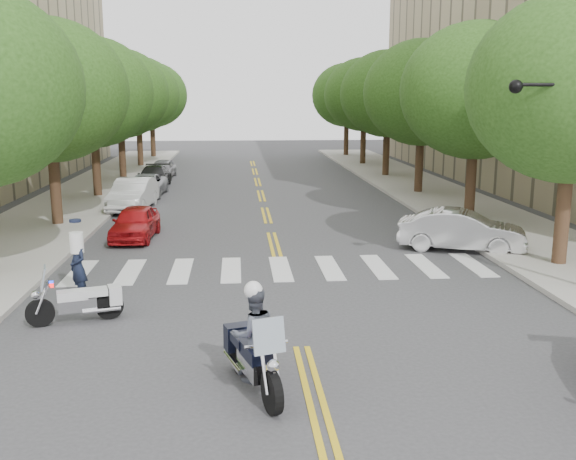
{
  "coord_description": "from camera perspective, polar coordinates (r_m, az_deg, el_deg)",
  "views": [
    {
      "loc": [
        -1.33,
        -12.93,
        5.24
      ],
      "look_at": [
        0.21,
        6.23,
        1.3
      ],
      "focal_mm": 40.0,
      "sensor_mm": 36.0,
      "label": 1
    }
  ],
  "objects": [
    {
      "name": "tree_r_2",
      "position": [
        36.37,
        11.83,
        11.85
      ],
      "size": [
        6.4,
        6.4,
        8.45
      ],
      "color": "#382316",
      "rests_on": "ground"
    },
    {
      "name": "tree_l_4",
      "position": [
        51.47,
        -13.22,
        11.64
      ],
      "size": [
        6.4,
        6.4,
        8.45
      ],
      "color": "#382316",
      "rests_on": "ground"
    },
    {
      "name": "parked_car_e",
      "position": [
        44.2,
        -11.08,
        5.39
      ],
      "size": [
        1.71,
        3.77,
        1.26
      ],
      "primitive_type": "imported",
      "rotation": [
        0.0,
        0.0,
        -0.06
      ],
      "color": "gray",
      "rests_on": "ground"
    },
    {
      "name": "tree_l_3",
      "position": [
        43.57,
        -14.78,
        11.63
      ],
      "size": [
        6.4,
        6.4,
        8.45
      ],
      "color": "#382316",
      "rests_on": "ground"
    },
    {
      "name": "parked_car_d",
      "position": [
        39.48,
        -11.84,
        4.65
      ],
      "size": [
        1.84,
        4.41,
        1.27
      ],
      "primitive_type": "imported",
      "rotation": [
        0.0,
        0.0,
        -0.01
      ],
      "color": "black",
      "rests_on": "ground"
    },
    {
      "name": "ground",
      "position": [
        14.01,
        1.21,
        -10.38
      ],
      "size": [
        140.0,
        140.0,
        0.0
      ],
      "primitive_type": "plane",
      "color": "#38383A",
      "rests_on": "ground"
    },
    {
      "name": "tree_r_1",
      "position": [
        28.77,
        16.37,
        11.76
      ],
      "size": [
        6.4,
        6.4,
        8.45
      ],
      "color": "#382316",
      "rests_on": "ground"
    },
    {
      "name": "tree_l_2",
      "position": [
        35.72,
        -17.03,
        11.6
      ],
      "size": [
        6.4,
        6.4,
        8.45
      ],
      "color": "#382316",
      "rests_on": "ground"
    },
    {
      "name": "tree_r_4",
      "position": [
        51.93,
        6.79,
        11.86
      ],
      "size": [
        6.4,
        6.4,
        8.45
      ],
      "color": "#382316",
      "rests_on": "ground"
    },
    {
      "name": "motorcycle_police",
      "position": [
        11.82,
        -3.15,
        -9.87
      ],
      "size": [
        1.1,
        2.49,
        2.08
      ],
      "rotation": [
        0.0,
        0.0,
        3.44
      ],
      "color": "black",
      "rests_on": "ground"
    },
    {
      "name": "tree_r_5",
      "position": [
        59.79,
        5.26,
        11.85
      ],
      "size": [
        6.4,
        6.4,
        8.45
      ],
      "color": "#382316",
      "rests_on": "ground"
    },
    {
      "name": "officer_standing",
      "position": [
        17.95,
        -18.15,
        -3.12
      ],
      "size": [
        0.71,
        0.75,
        1.73
      ],
      "primitive_type": "imported",
      "rotation": [
        0.0,
        0.0,
        -0.92
      ],
      "color": "#151C30",
      "rests_on": "ground"
    },
    {
      "name": "sidewalk_left",
      "position": [
        36.24,
        -17.6,
        2.85
      ],
      "size": [
        5.0,
        60.0,
        0.15
      ],
      "primitive_type": "cube",
      "color": "#9E9991",
      "rests_on": "ground"
    },
    {
      "name": "tree_l_5",
      "position": [
        59.4,
        -12.08,
        11.65
      ],
      "size": [
        6.4,
        6.4,
        8.45
      ],
      "color": "#382316",
      "rests_on": "ground"
    },
    {
      "name": "tree_l_1",
      "position": [
        27.95,
        -20.54,
        11.52
      ],
      "size": [
        6.4,
        6.4,
        8.45
      ],
      "color": "#382316",
      "rests_on": "ground"
    },
    {
      "name": "tree_r_0",
      "position": [
        21.47,
        24.06,
        11.45
      ],
      "size": [
        6.4,
        6.4,
        8.45
      ],
      "color": "#382316",
      "rests_on": "ground"
    },
    {
      "name": "parked_car_c",
      "position": [
        35.97,
        -12.53,
        3.89
      ],
      "size": [
        2.13,
        4.34,
        1.19
      ],
      "primitive_type": "imported",
      "rotation": [
        0.0,
        0.0,
        -0.04
      ],
      "color": "#95969C",
      "rests_on": "ground"
    },
    {
      "name": "sidewalk_right",
      "position": [
        36.93,
        12.52,
        3.28
      ],
      "size": [
        5.0,
        60.0,
        0.15
      ],
      "primitive_type": "cube",
      "color": "#9E9991",
      "rests_on": "ground"
    },
    {
      "name": "motorcycle_parked",
      "position": [
        16.13,
        -17.71,
        -6.06
      ],
      "size": [
        2.19,
        0.97,
        1.45
      ],
      "rotation": [
        0.0,
        0.0,
        1.86
      ],
      "color": "black",
      "rests_on": "ground"
    },
    {
      "name": "parked_car_b",
      "position": [
        31.64,
        -13.61,
        3.11
      ],
      "size": [
        1.95,
        4.69,
        1.51
      ],
      "primitive_type": "imported",
      "rotation": [
        0.0,
        0.0,
        -0.08
      ],
      "color": "silver",
      "rests_on": "ground"
    },
    {
      "name": "convertible",
      "position": [
        23.26,
        15.17,
        -0.03
      ],
      "size": [
        4.6,
        2.99,
        1.43
      ],
      "primitive_type": "imported",
      "rotation": [
        0.0,
        0.0,
        1.2
      ],
      "color": "silver",
      "rests_on": "ground"
    },
    {
      "name": "tree_r_3",
      "position": [
        44.11,
        8.87,
        11.87
      ],
      "size": [
        6.4,
        6.4,
        8.45
      ],
      "color": "#382316",
      "rests_on": "ground"
    },
    {
      "name": "parked_car_a",
      "position": [
        24.98,
        -13.43,
        0.64
      ],
      "size": [
        1.69,
        3.78,
        1.26
      ],
      "primitive_type": "imported",
      "rotation": [
        0.0,
        0.0,
        -0.05
      ],
      "color": "#AF1216",
      "rests_on": "ground"
    }
  ]
}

